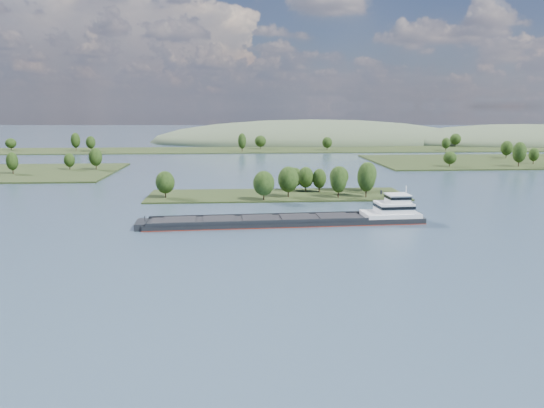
{
  "coord_description": "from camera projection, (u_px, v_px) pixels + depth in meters",
  "views": [
    {
      "loc": [
        -15.6,
        -24.09,
        34.46
      ],
      "look_at": [
        -5.33,
        130.0,
        6.0
      ],
      "focal_mm": 35.0,
      "sensor_mm": 36.0,
      "label": 1
    }
  ],
  "objects": [
    {
      "name": "tree_island",
      "position": [
        293.0,
        186.0,
        206.4
      ],
      "size": [
        100.0,
        31.82,
        14.57
      ],
      "color": "#222F15",
      "rests_on": "ground"
    },
    {
      "name": "cargo_barge",
      "position": [
        303.0,
        219.0,
        157.99
      ],
      "size": [
        85.6,
        15.12,
        11.52
      ],
      "color": "black",
      "rests_on": "ground"
    },
    {
      "name": "ground",
      "position": [
        293.0,
        231.0,
        148.65
      ],
      "size": [
        1800.0,
        1800.0,
        0.0
      ],
      "primitive_type": "plane",
      "color": "#334659",
      "rests_on": "ground"
    },
    {
      "name": "hill_west",
      "position": [
        313.0,
        142.0,
        525.46
      ],
      "size": [
        320.0,
        160.0,
        44.0
      ],
      "primitive_type": "ellipsoid",
      "color": "#44543A",
      "rests_on": "ground"
    },
    {
      "name": "hill_east",
      "position": [
        524.0,
        143.0,
        509.1
      ],
      "size": [
        260.0,
        140.0,
        36.0
      ],
      "primitive_type": "ellipsoid",
      "color": "#44543A",
      "rests_on": "ground"
    },
    {
      "name": "back_shoreline",
      "position": [
        266.0,
        149.0,
        423.64
      ],
      "size": [
        900.0,
        60.0,
        15.22
      ],
      "color": "#222F15",
      "rests_on": "ground"
    }
  ]
}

